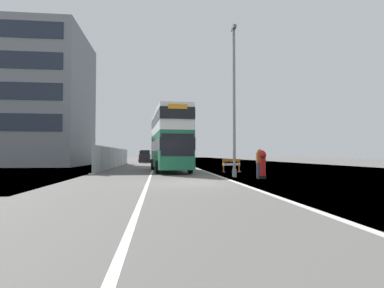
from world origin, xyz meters
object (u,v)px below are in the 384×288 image
at_px(car_oncoming_near, 165,157).
at_px(pedestrian_at_kerb, 259,164).
at_px(car_receding_far, 144,157).
at_px(red_pillar_postbox, 261,163).
at_px(roadworks_barrier, 231,164).
at_px(car_receding_mid, 145,157).
at_px(lamppost_foreground, 234,105).
at_px(double_decker_bus, 169,140).

height_order(car_oncoming_near, pedestrian_at_kerb, car_oncoming_near).
relative_size(car_receding_far, pedestrian_at_kerb, 2.57).
xyz_separation_m(red_pillar_postbox, car_receding_far, (-8.80, 42.98, 0.07)).
distance_m(red_pillar_postbox, roadworks_barrier, 6.39).
distance_m(roadworks_barrier, pedestrian_at_kerb, 6.46).
xyz_separation_m(car_receding_mid, car_receding_far, (-0.45, 6.30, -0.03)).
bearing_deg(car_receding_mid, car_receding_far, 94.07).
distance_m(car_receding_mid, car_receding_far, 6.32).
bearing_deg(car_receding_far, lamppost_foreground, -79.75).
xyz_separation_m(double_decker_bus, car_oncoming_near, (0.01, 19.87, -1.68)).
bearing_deg(car_receding_far, red_pillar_postbox, -78.43).
bearing_deg(lamppost_foreground, double_decker_bus, 118.45).
xyz_separation_m(lamppost_foreground, car_receding_mid, (-7.07, 35.30, -3.55)).
bearing_deg(car_oncoming_near, car_receding_far, 104.14).
relative_size(lamppost_foreground, car_receding_mid, 2.13).
bearing_deg(pedestrian_at_kerb, red_pillar_postbox, 24.41).
bearing_deg(car_receding_far, double_decker_bus, -83.93).
bearing_deg(car_receding_far, car_receding_mid, -85.93).
bearing_deg(car_receding_far, car_oncoming_near, -75.86).
xyz_separation_m(double_decker_bus, pedestrian_at_kerb, (4.97, -8.56, -1.81)).
distance_m(lamppost_foreground, car_oncoming_near, 27.49).
distance_m(double_decker_bus, roadworks_barrier, 5.69).
bearing_deg(roadworks_barrier, lamppost_foreground, -101.53).
distance_m(double_decker_bus, pedestrian_at_kerb, 10.06).
bearing_deg(pedestrian_at_kerb, lamppost_foreground, 127.69).
xyz_separation_m(roadworks_barrier, pedestrian_at_kerb, (0.10, -6.45, 0.24)).
distance_m(red_pillar_postbox, car_receding_mid, 37.61).
bearing_deg(red_pillar_postbox, car_receding_far, 101.57).
bearing_deg(pedestrian_at_kerb, car_receding_mid, 102.57).
bearing_deg(car_receding_mid, double_decker_bus, -83.48).
relative_size(double_decker_bus, pedestrian_at_kerb, 5.91).
distance_m(lamppost_foreground, pedestrian_at_kerb, 4.12).
bearing_deg(car_oncoming_near, red_pillar_postbox, -79.77).
relative_size(lamppost_foreground, car_oncoming_near, 2.27).
height_order(lamppost_foreground, red_pillar_postbox, lamppost_foreground).
height_order(lamppost_foreground, car_oncoming_near, lamppost_foreground).
distance_m(double_decker_bus, car_oncoming_near, 19.94).
distance_m(red_pillar_postbox, car_oncoming_near, 28.82).
relative_size(double_decker_bus, lamppost_foreground, 1.09).
distance_m(roadworks_barrier, car_receding_far, 37.58).
height_order(red_pillar_postbox, car_receding_mid, car_receding_mid).
bearing_deg(car_receding_far, roadworks_barrier, -76.86).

